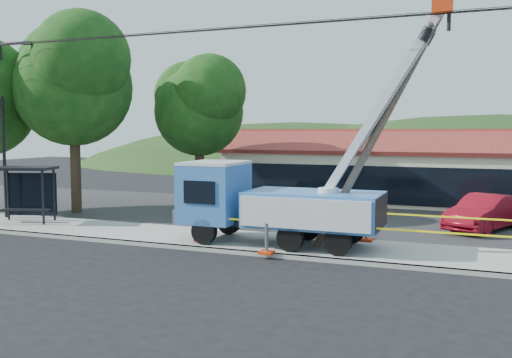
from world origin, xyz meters
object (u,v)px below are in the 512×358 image
Objects in this scene: leaning_pole at (382,121)px; car_silver at (277,214)px; bus_shelter at (26,181)px; car_red at (484,232)px; utility_truck at (273,201)px.

leaning_pole is 11.96m from car_silver.
bus_shelter reaches higher than car_red.
utility_truck is 3.25× the size of bus_shelter.
bus_shelter is at bearing -138.83° from car_red.
car_silver is 0.83× the size of car_red.
bus_shelter is (-13.01, 0.57, 0.27)m from utility_truck.
car_red is (7.76, 6.65, -1.85)m from utility_truck.
leaning_pole is 17.42m from bus_shelter.
leaning_pole reaches higher than bus_shelter.
car_red is at bearing -27.08° from car_silver.
car_silver is at bearing 130.35° from leaning_pole.
bus_shelter is at bearing 177.49° from utility_truck.
car_silver is at bearing 108.71° from utility_truck.
utility_truck is at bearing -114.56° from car_red.
car_red is at bearing -2.17° from bus_shelter.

